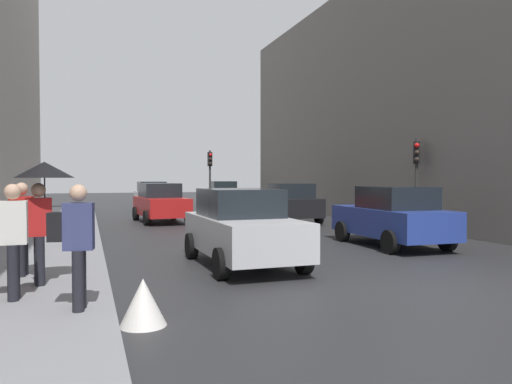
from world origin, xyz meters
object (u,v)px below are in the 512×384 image
Objects in this scene: car_green_estate at (222,194)px; pedestrian_with_black_backpack at (10,234)px; car_red_sedan at (161,203)px; warning_sign_triangle at (143,302)px; traffic_light_far_median at (210,169)px; car_dark_suv at (290,203)px; pedestrian_in_red_jacket at (22,225)px; car_silver_hatchback at (242,227)px; pedestrian_with_umbrella at (43,188)px; pedestrian_with_grey_backpack at (75,239)px; car_white_compact at (152,195)px; car_blue_van at (392,216)px; traffic_light_mid_street at (417,168)px.

car_green_estate is 27.35m from pedestrian_with_black_backpack.
warning_sign_triangle is (-2.43, -15.77, -0.55)m from car_red_sedan.
traffic_light_far_median is 8.49m from car_dark_suv.
car_silver_hatchback is at bearing 7.39° from pedestrian_in_red_jacket.
pedestrian_with_umbrella is (-7.66, -19.44, -0.67)m from traffic_light_far_median.
pedestrian_with_grey_backpack is 1.32m from warning_sign_triangle.
pedestrian_with_umbrella is 1.30m from pedestrian_with_black_backpack.
car_dark_suv is 15.92m from pedestrian_with_grey_backpack.
car_white_compact is 22.99m from pedestrian_with_umbrella.
warning_sign_triangle is at bearing -123.48° from car_silver_hatchback.
car_red_sedan is 13.08m from pedestrian_in_red_jacket.
traffic_light_far_median is 20.25m from pedestrian_in_red_jacket.
car_silver_hatchback is at bearing -101.23° from traffic_light_far_median.
car_white_compact is 25.21m from warning_sign_triangle.
car_dark_suv is at bearing 61.60° from car_silver_hatchback.
pedestrian_with_black_backpack reaches higher than car_dark_suv.
traffic_light_far_median is at bearing 68.50° from pedestrian_with_umbrella.
traffic_light_far_median reaches higher than car_red_sedan.
warning_sign_triangle is at bearing -105.82° from traffic_light_far_median.
car_blue_van is at bearing 23.28° from pedestrian_with_black_backpack.
pedestrian_with_black_backpack is (-8.04, -20.48, -1.34)m from traffic_light_far_median.
car_red_sedan is at bearing 117.71° from car_blue_van.
car_white_compact is (0.51, 20.99, 0.00)m from car_silver_hatchback.
traffic_light_mid_street is at bearing -60.64° from car_dark_suv.
traffic_light_far_median reaches higher than traffic_light_mid_street.
traffic_light_mid_street reaches higher than pedestrian_with_umbrella.
car_green_estate is 2.01× the size of pedestrian_with_umbrella.
car_dark_suv is (0.16, 8.19, 0.00)m from car_blue_van.
traffic_light_far_median is at bearing -45.20° from car_white_compact.
pedestrian_with_umbrella is (-12.30, -6.10, -0.55)m from traffic_light_mid_street.
traffic_light_mid_street is 0.95× the size of traffic_light_far_median.
pedestrian_with_umbrella reaches higher than warning_sign_triangle.
car_silver_hatchback is at bearing -88.90° from car_red_sedan.
car_white_compact is 24.07m from pedestrian_with_black_backpack.
pedestrian_with_umbrella is at bearing -111.75° from car_green_estate.
pedestrian_with_black_backpack is (-5.00, -23.54, 0.29)m from car_white_compact.
car_dark_suv is at bearing 88.90° from car_blue_van.
car_white_compact is (-5.12, -1.87, 0.00)m from car_green_estate.
car_white_compact is 22.16m from pedestrian_in_red_jacket.
traffic_light_far_median reaches higher than car_dark_suv.
pedestrian_with_umbrella reaches higher than car_white_compact.
pedestrian_with_grey_backpack is (-4.04, -24.48, 0.29)m from car_white_compact.
car_blue_van reaches higher than warning_sign_triangle.
pedestrian_in_red_jacket is at bearing -157.92° from traffic_light_mid_street.
car_green_estate is 5.45m from car_white_compact.
pedestrian_in_red_jacket is (-8.10, -18.51, -1.38)m from traffic_light_far_median.
pedestrian_with_black_backpack reaches higher than car_green_estate.
car_red_sedan is at bearing -94.56° from car_white_compact.
pedestrian_with_umbrella reaches higher than car_red_sedan.
traffic_light_mid_street is 18.18m from car_white_compact.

